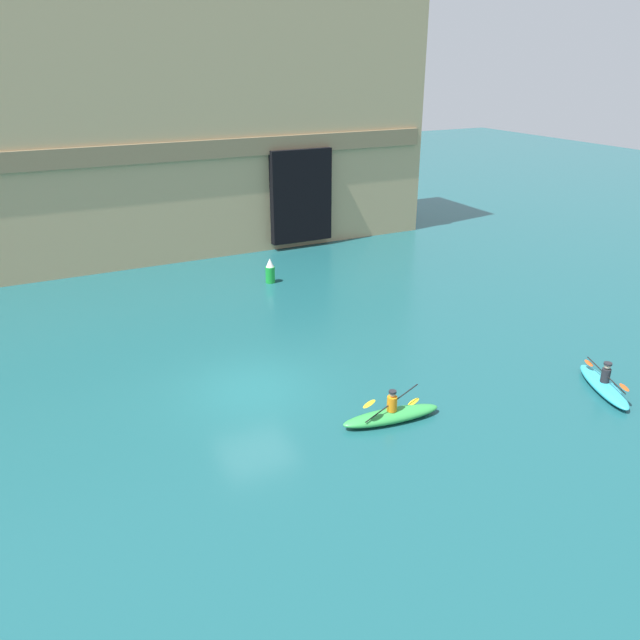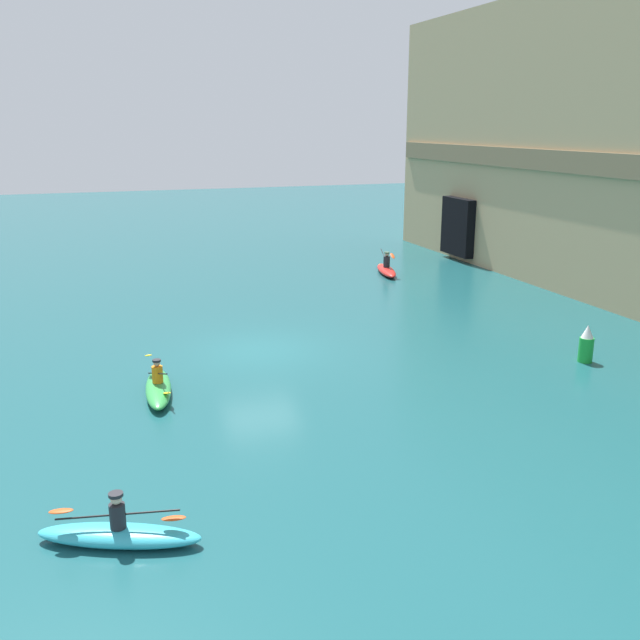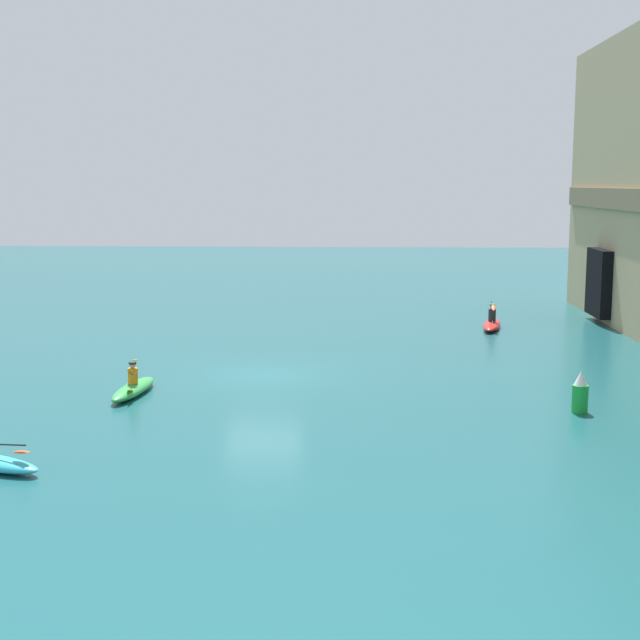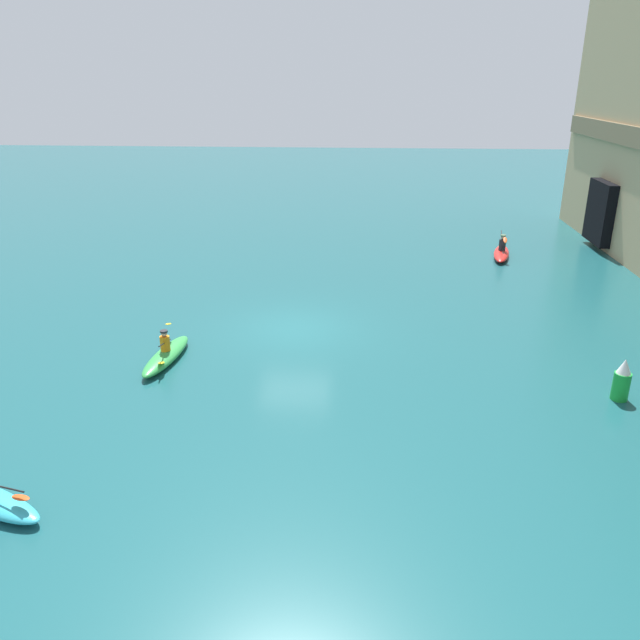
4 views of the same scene
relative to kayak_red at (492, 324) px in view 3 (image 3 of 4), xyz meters
name	(u,v)px [view 3 (image 3 of 4)]	position (x,y,z in m)	size (l,w,h in m)	color
ground_plane	(263,375)	(9.89, -8.99, -0.22)	(120.00, 120.00, 0.00)	#195156
kayak_red	(492,324)	(0.00, 0.00, 0.00)	(3.17, 1.36, 1.17)	red
kayak_green	(133,388)	(12.86, -12.61, -0.01)	(3.12, 1.02, 1.02)	green
marker_buoy	(580,393)	(14.34, 0.35, 0.33)	(0.45, 0.45, 1.19)	green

